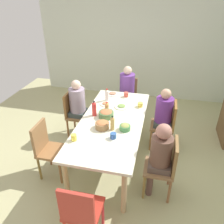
# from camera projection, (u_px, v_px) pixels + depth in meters

# --- Properties ---
(ground_plane) EXTENTS (6.46, 6.46, 0.00)m
(ground_plane) POSITION_uv_depth(u_px,v_px,m) (112.00, 158.00, 3.93)
(ground_plane) COLOR tan
(wall_left) EXTENTS (0.12, 4.97, 2.60)m
(wall_left) POSITION_uv_depth(u_px,v_px,m) (137.00, 46.00, 5.62)
(wall_left) COLOR silver
(wall_left) RESTS_ON ground_plane
(dining_table) EXTENTS (2.19, 0.97, 0.77)m
(dining_table) POSITION_uv_depth(u_px,v_px,m) (112.00, 124.00, 3.59)
(dining_table) COLOR beige
(dining_table) RESTS_ON ground_plane
(chair_0) EXTENTS (0.40, 0.40, 0.90)m
(chair_0) POSITION_uv_depth(u_px,v_px,m) (167.00, 123.00, 3.97)
(chair_0) COLOR #8A613E
(chair_0) RESTS_ON ground_plane
(person_0) EXTENTS (0.30, 0.30, 1.15)m
(person_0) POSITION_uv_depth(u_px,v_px,m) (163.00, 114.00, 3.90)
(person_0) COLOR #38433D
(person_0) RESTS_ON ground_plane
(chair_1) EXTENTS (0.40, 0.40, 0.90)m
(chair_1) POSITION_uv_depth(u_px,v_px,m) (127.00, 96.00, 4.93)
(chair_1) COLOR brown
(chair_1) RESTS_ON ground_plane
(person_1) EXTENTS (0.31, 0.31, 1.21)m
(person_1) POSITION_uv_depth(u_px,v_px,m) (127.00, 89.00, 4.75)
(person_1) COLOR #253542
(person_1) RESTS_ON ground_plane
(chair_2) EXTENTS (0.40, 0.40, 0.90)m
(chair_2) POSITION_uv_depth(u_px,v_px,m) (47.00, 147.00, 3.39)
(chair_2) COLOR #946439
(chair_2) RESTS_ON ground_plane
(chair_3) EXTENTS (0.40, 0.40, 0.90)m
(chair_3) POSITION_uv_depth(u_px,v_px,m) (81.00, 211.00, 2.43)
(chair_3) COLOR #B62F21
(chair_3) RESTS_ON ground_plane
(chair_4) EXTENTS (0.40, 0.40, 0.90)m
(chair_4) POSITION_uv_depth(u_px,v_px,m) (74.00, 112.00, 4.31)
(chair_4) COLOR olive
(chair_4) RESTS_ON ground_plane
(person_4) EXTENTS (0.30, 0.30, 1.16)m
(person_4) POSITION_uv_depth(u_px,v_px,m) (78.00, 104.00, 4.21)
(person_4) COLOR #45453B
(person_4) RESTS_ON ground_plane
(chair_5) EXTENTS (0.40, 0.40, 0.90)m
(chair_5) POSITION_uv_depth(u_px,v_px,m) (165.00, 165.00, 3.04)
(chair_5) COLOR olive
(chair_5) RESTS_ON ground_plane
(person_5) EXTENTS (0.30, 0.30, 1.15)m
(person_5) POSITION_uv_depth(u_px,v_px,m) (160.00, 154.00, 2.97)
(person_5) COLOR brown
(person_5) RESTS_ON ground_plane
(plate_0) EXTENTS (0.24, 0.24, 0.04)m
(plate_0) POSITION_uv_depth(u_px,v_px,m) (122.00, 106.00, 3.93)
(plate_0) COLOR white
(plate_0) RESTS_ON dining_table
(plate_1) EXTENTS (0.25, 0.25, 0.04)m
(plate_1) POSITION_uv_depth(u_px,v_px,m) (113.00, 94.00, 4.38)
(plate_1) COLOR silver
(plate_1) RESTS_ON dining_table
(plate_2) EXTENTS (0.21, 0.21, 0.04)m
(plate_2) POSITION_uv_depth(u_px,v_px,m) (106.00, 104.00, 4.01)
(plate_2) COLOR silver
(plate_2) RESTS_ON dining_table
(bowl_0) EXTENTS (0.21, 0.21, 0.11)m
(bowl_0) POSITION_uv_depth(u_px,v_px,m) (102.00, 125.00, 3.33)
(bowl_0) COLOR olive
(bowl_0) RESTS_ON dining_table
(bowl_1) EXTENTS (0.24, 0.24, 0.11)m
(bowl_1) POSITION_uv_depth(u_px,v_px,m) (106.00, 114.00, 3.61)
(bowl_1) COLOR #527543
(bowl_1) RESTS_ON dining_table
(bowl_2) EXTENTS (0.16, 0.16, 0.09)m
(bowl_2) POSITION_uv_depth(u_px,v_px,m) (125.00, 127.00, 3.30)
(bowl_2) COLOR #448549
(bowl_2) RESTS_ON dining_table
(cup_0) EXTENTS (0.11, 0.08, 0.09)m
(cup_0) POSITION_uv_depth(u_px,v_px,m) (74.00, 138.00, 3.07)
(cup_0) COLOR #E1CE46
(cup_0) RESTS_ON dining_table
(cup_1) EXTENTS (0.12, 0.08, 0.09)m
(cup_1) POSITION_uv_depth(u_px,v_px,m) (126.00, 95.00, 4.28)
(cup_1) COLOR #D45546
(cup_1) RESTS_ON dining_table
(cup_2) EXTENTS (0.12, 0.09, 0.08)m
(cup_2) POSITION_uv_depth(u_px,v_px,m) (113.00, 136.00, 3.12)
(cup_2) COLOR #315A9C
(cup_2) RESTS_ON dining_table
(cup_3) EXTENTS (0.13, 0.09, 0.08)m
(cup_3) POSITION_uv_depth(u_px,v_px,m) (140.00, 105.00, 3.92)
(cup_3) COLOR #E0CB4D
(cup_3) RESTS_ON dining_table
(bottle_0) EXTENTS (0.07, 0.07, 0.26)m
(bottle_0) POSITION_uv_depth(u_px,v_px,m) (94.00, 109.00, 3.63)
(bottle_0) COLOR red
(bottle_0) RESTS_ON dining_table
(bottle_1) EXTENTS (0.07, 0.07, 0.23)m
(bottle_1) POSITION_uv_depth(u_px,v_px,m) (107.00, 95.00, 4.11)
(bottle_1) COLOR silver
(bottle_1) RESTS_ON dining_table
(bottle_2) EXTENTS (0.06, 0.06, 0.19)m
(bottle_2) POSITION_uv_depth(u_px,v_px,m) (107.00, 108.00, 3.73)
(bottle_2) COLOR tan
(bottle_2) RESTS_ON dining_table
(bottle_3) EXTENTS (0.06, 0.06, 0.23)m
(bottle_3) POSITION_uv_depth(u_px,v_px,m) (112.00, 123.00, 3.27)
(bottle_3) COLOR tan
(bottle_3) RESTS_ON dining_table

